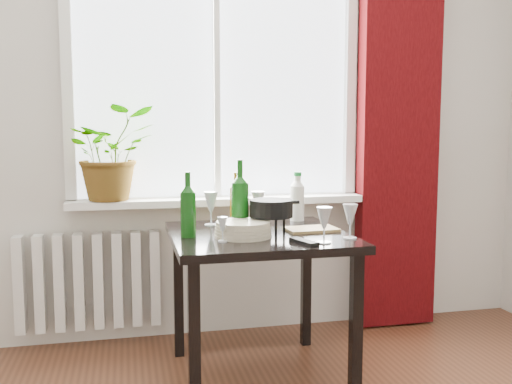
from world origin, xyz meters
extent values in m
cube|color=white|center=(0.00, 2.22, 1.60)|extent=(1.72, 0.08, 1.62)
cube|color=white|center=(0.00, 2.15, 0.82)|extent=(1.72, 0.20, 0.04)
cube|color=#330406|center=(1.12, 2.12, 1.30)|extent=(0.50, 0.12, 2.56)
cube|color=silver|center=(-0.75, 2.18, 0.38)|extent=(0.80, 0.10, 0.55)
cube|color=black|center=(0.10, 1.55, 0.72)|extent=(0.85, 0.85, 0.04)
cube|color=black|center=(-0.27, 1.19, 0.35)|extent=(0.05, 0.05, 0.70)
cube|color=black|center=(-0.27, 1.92, 0.35)|extent=(0.05, 0.05, 0.70)
cube|color=black|center=(0.46, 1.19, 0.35)|extent=(0.05, 0.05, 0.70)
cube|color=black|center=(0.46, 1.92, 0.35)|extent=(0.05, 0.05, 0.70)
imported|color=#316B1C|center=(-0.61, 2.16, 1.11)|extent=(0.58, 0.53, 0.53)
cylinder|color=#BDB59D|center=(0.00, 1.46, 0.78)|extent=(0.32, 0.32, 0.07)
cube|color=black|center=(0.23, 1.24, 0.75)|extent=(0.10, 0.17, 0.02)
cube|color=olive|center=(0.37, 1.54, 0.75)|extent=(0.26, 0.18, 0.01)
camera|label=1|loc=(-0.53, -1.13, 1.25)|focal=40.00mm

